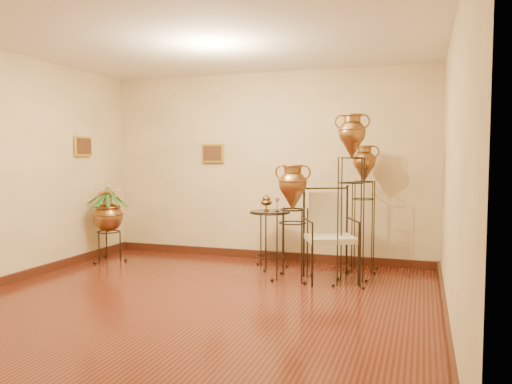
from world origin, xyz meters
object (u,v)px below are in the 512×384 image
(planter_urn, at_px, (108,213))
(armchair, at_px, (330,235))
(amphora_tall, at_px, (351,197))
(amphora_mid, at_px, (363,207))
(side_table, at_px, (270,238))

(planter_urn, bearing_deg, armchair, -2.48)
(planter_urn, relative_size, armchair, 1.10)
(amphora_tall, bearing_deg, planter_urn, 176.30)
(amphora_mid, bearing_deg, side_table, -168.35)
(amphora_mid, distance_m, armchair, 0.84)
(amphora_tall, xyz_separation_m, planter_urn, (-3.59, 0.23, -0.35))
(armchair, height_order, side_table, armchair)
(amphora_mid, height_order, armchair, amphora_mid)
(amphora_tall, distance_m, amphora_mid, 0.83)
(amphora_tall, height_order, side_table, amphora_tall)
(amphora_tall, distance_m, planter_urn, 3.61)
(amphora_mid, bearing_deg, amphora_tall, -93.93)
(amphora_mid, height_order, planter_urn, amphora_mid)
(amphora_mid, xyz_separation_m, armchair, (-0.32, -0.72, -0.29))
(amphora_tall, xyz_separation_m, amphora_mid, (0.06, 0.81, -0.19))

